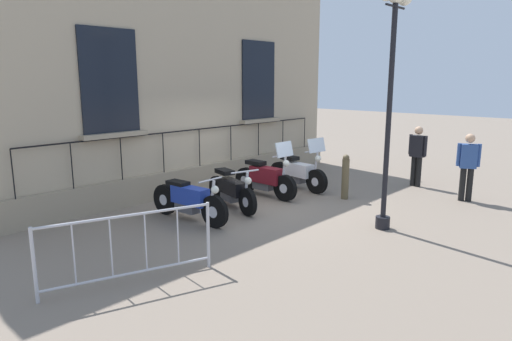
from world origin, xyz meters
TOP-DOWN VIEW (x-y plane):
  - ground_plane at (0.00, 0.00)m, footprint 60.00×60.00m
  - building_facade at (-2.49, -0.00)m, footprint 0.82×10.92m
  - motorcycle_blue at (-0.19, -1.91)m, footprint 2.14×0.64m
  - motorcycle_black at (-0.23, -0.64)m, footprint 2.00×0.85m
  - motorcycle_maroon at (-0.34, 0.64)m, footprint 1.97×0.69m
  - motorcycle_white at (-0.22, 1.83)m, footprint 2.03×0.71m
  - lamppost at (3.00, 0.38)m, footprint 0.29×0.99m
  - crowd_barrier at (1.49, -4.35)m, footprint 0.82×2.36m
  - bollard at (1.25, 1.81)m, footprint 0.18×0.18m
  - pedestrian_standing at (3.49, 3.62)m, footprint 0.48×0.36m
  - pedestrian_walking at (1.95, 4.29)m, footprint 0.53×0.26m

SIDE VIEW (x-z plane):
  - ground_plane at x=0.00m, z-range 0.00..0.00m
  - motorcycle_black at x=-0.23m, z-range -0.07..0.90m
  - motorcycle_blue at x=-0.19m, z-range -0.05..0.93m
  - motorcycle_white at x=-0.22m, z-range -0.27..1.16m
  - motorcycle_maroon at x=-0.34m, z-range -0.26..1.18m
  - bollard at x=1.25m, z-range 0.00..1.11m
  - crowd_barrier at x=1.49m, z-range 0.04..1.09m
  - pedestrian_standing at x=3.49m, z-range 0.10..1.74m
  - pedestrian_walking at x=1.95m, z-range 0.10..1.76m
  - building_facade at x=-2.49m, z-range -0.10..5.94m
  - lamppost at x=3.00m, z-range 0.81..5.33m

